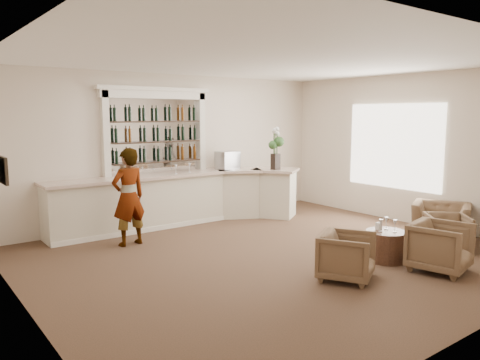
# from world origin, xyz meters

# --- Properties ---
(ground) EXTENTS (8.00, 8.00, 0.00)m
(ground) POSITION_xyz_m (0.00, 0.00, 0.00)
(ground) COLOR brown
(ground) RESTS_ON ground
(room_shell) EXTENTS (8.04, 7.02, 3.32)m
(room_shell) POSITION_xyz_m (0.16, 0.71, 2.34)
(room_shell) COLOR beige
(room_shell) RESTS_ON ground
(bar_counter) EXTENTS (5.72, 1.80, 1.14)m
(bar_counter) POSITION_xyz_m (-0.16, 3.00, 0.57)
(bar_counter) COLOR silver
(bar_counter) RESTS_ON ground
(back_bar_alcove) EXTENTS (2.64, 0.25, 3.00)m
(back_bar_alcove) POSITION_xyz_m (-0.50, 3.41, 2.03)
(back_bar_alcove) COLOR white
(back_bar_alcove) RESTS_ON ground
(cocktail_table) EXTENTS (0.66, 0.66, 0.50)m
(cocktail_table) POSITION_xyz_m (1.27, -1.31, 0.25)
(cocktail_table) COLOR #4F3022
(cocktail_table) RESTS_ON ground
(sommelier) EXTENTS (0.71, 0.51, 1.81)m
(sommelier) POSITION_xyz_m (-1.75, 2.14, 0.91)
(sommelier) COLOR gray
(sommelier) RESTS_ON ground
(armchair_left) EXTENTS (1.03, 1.04, 0.70)m
(armchair_left) POSITION_xyz_m (0.04, -1.51, 0.35)
(armchair_left) COLOR brown
(armchair_left) RESTS_ON ground
(armchair_center) EXTENTS (0.99, 1.01, 0.77)m
(armchair_center) POSITION_xyz_m (1.48, -2.14, 0.38)
(armchair_center) COLOR brown
(armchair_center) RESTS_ON ground
(armchair_right) EXTENTS (0.99, 0.99, 0.65)m
(armchair_right) POSITION_xyz_m (2.68, -1.58, 0.32)
(armchair_right) COLOR brown
(armchair_right) RESTS_ON ground
(armchair_far) EXTENTS (1.29, 1.35, 0.68)m
(armchair_far) POSITION_xyz_m (3.40, -1.05, 0.34)
(armchair_far) COLOR brown
(armchair_far) RESTS_ON ground
(espresso_machine) EXTENTS (0.49, 0.42, 0.42)m
(espresso_machine) POSITION_xyz_m (1.14, 3.04, 1.35)
(espresso_machine) COLOR #ACACB0
(espresso_machine) RESTS_ON bar_counter
(flower_vase) EXTENTS (0.26, 0.26, 0.98)m
(flower_vase) POSITION_xyz_m (1.96, 2.27, 1.69)
(flower_vase) COLOR black
(flower_vase) RESTS_ON bar_counter
(wine_glass_bar_left) EXTENTS (0.07, 0.07, 0.21)m
(wine_glass_bar_left) POSITION_xyz_m (-0.30, 2.94, 1.25)
(wine_glass_bar_left) COLOR white
(wine_glass_bar_left) RESTS_ON bar_counter
(wine_glass_bar_right) EXTENTS (0.07, 0.07, 0.21)m
(wine_glass_bar_right) POSITION_xyz_m (0.10, 3.05, 1.25)
(wine_glass_bar_right) COLOR white
(wine_glass_bar_right) RESTS_ON bar_counter
(wine_glass_tbl_a) EXTENTS (0.07, 0.07, 0.21)m
(wine_glass_tbl_a) POSITION_xyz_m (1.15, -1.28, 0.60)
(wine_glass_tbl_a) COLOR white
(wine_glass_tbl_a) RESTS_ON cocktail_table
(wine_glass_tbl_b) EXTENTS (0.07, 0.07, 0.21)m
(wine_glass_tbl_b) POSITION_xyz_m (1.37, -1.23, 0.60)
(wine_glass_tbl_b) COLOR white
(wine_glass_tbl_b) RESTS_ON cocktail_table
(wine_glass_tbl_c) EXTENTS (0.07, 0.07, 0.21)m
(wine_glass_tbl_c) POSITION_xyz_m (1.31, -1.44, 0.60)
(wine_glass_tbl_c) COLOR white
(wine_glass_tbl_c) RESTS_ON cocktail_table
(napkin_holder) EXTENTS (0.08, 0.08, 0.12)m
(napkin_holder) POSITION_xyz_m (1.25, -1.17, 0.56)
(napkin_holder) COLOR white
(napkin_holder) RESTS_ON cocktail_table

